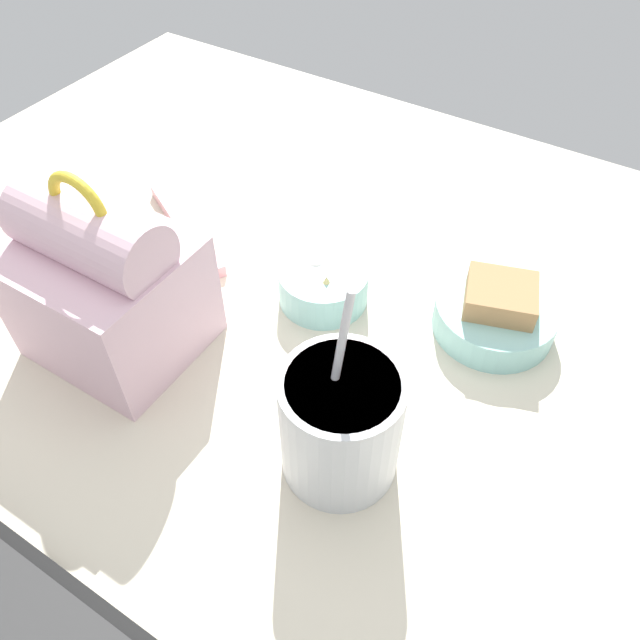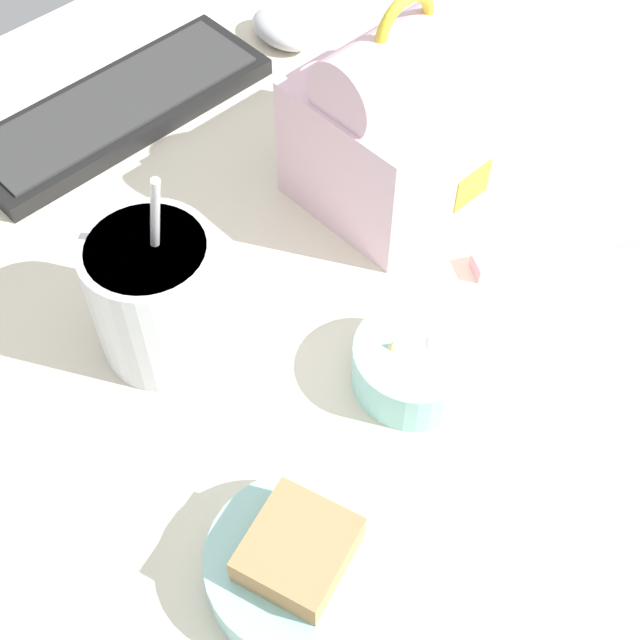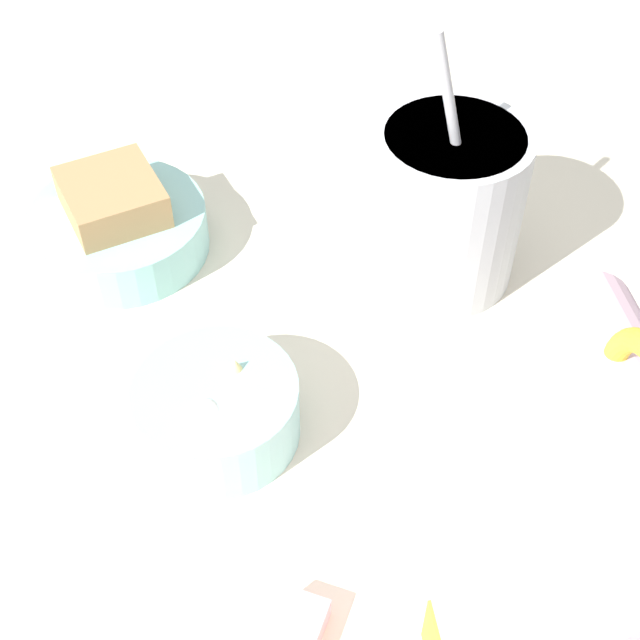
% 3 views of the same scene
% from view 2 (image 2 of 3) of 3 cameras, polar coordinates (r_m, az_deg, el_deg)
% --- Properties ---
extents(desk_surface, '(1.40, 1.10, 0.02)m').
position_cam_2_polar(desk_surface, '(0.76, -2.57, -2.73)').
color(desk_surface, beige).
rests_on(desk_surface, ground).
extents(keyboard, '(0.33, 0.12, 0.02)m').
position_cam_2_polar(keyboard, '(0.98, -12.79, 13.07)').
color(keyboard, black).
rests_on(keyboard, desk_surface).
extents(lunch_bag, '(0.16, 0.15, 0.21)m').
position_cam_2_polar(lunch_bag, '(0.83, 4.93, 12.50)').
color(lunch_bag, beige).
rests_on(lunch_bag, desk_surface).
extents(soup_cup, '(0.11, 0.11, 0.20)m').
position_cam_2_polar(soup_cup, '(0.72, -10.45, 1.58)').
color(soup_cup, silver).
rests_on(soup_cup, desk_surface).
extents(bento_bowl_sandwich, '(0.13, 0.13, 0.06)m').
position_cam_2_polar(bento_bowl_sandwich, '(0.64, -1.35, -15.35)').
color(bento_bowl_sandwich, '#93D1CC').
rests_on(bento_bowl_sandwich, desk_surface).
extents(bento_bowl_snacks, '(0.10, 0.10, 0.05)m').
position_cam_2_polar(bento_bowl_snacks, '(0.72, 6.03, -2.77)').
color(bento_bowl_snacks, '#93D1CC').
rests_on(bento_bowl_snacks, desk_surface).
extents(computer_mouse, '(0.05, 0.08, 0.03)m').
position_cam_2_polar(computer_mouse, '(1.05, -2.38, 18.12)').
color(computer_mouse, silver).
rests_on(computer_mouse, desk_surface).
extents(chopstick_case, '(0.19, 0.12, 0.02)m').
position_cam_2_polar(chopstick_case, '(0.85, 16.07, 4.52)').
color(chopstick_case, pink).
rests_on(chopstick_case, desk_surface).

